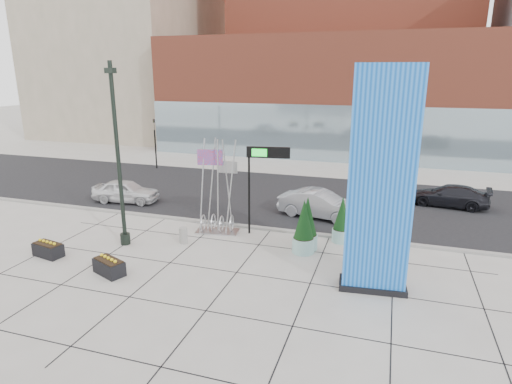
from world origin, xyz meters
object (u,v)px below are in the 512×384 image
(lamp_post, at_px, (120,174))
(car_silver_mid, at_px, (320,204))
(car_white_west, at_px, (126,191))
(public_art_sculpture, at_px, (217,208))
(concrete_bollard, at_px, (183,235))
(blue_pylon, at_px, (380,187))
(overhead_street_sign, at_px, (264,160))

(lamp_post, distance_m, car_silver_mid, 10.68)
(car_white_west, bearing_deg, public_art_sculpture, -118.76)
(public_art_sculpture, height_order, car_white_west, public_art_sculpture)
(public_art_sculpture, bearing_deg, car_white_west, 149.15)
(lamp_post, xyz_separation_m, concrete_bollard, (2.55, 0.93, -3.00))
(public_art_sculpture, bearing_deg, blue_pylon, -34.02)
(car_white_west, xyz_separation_m, car_silver_mid, (11.87, 0.76, 0.06))
(blue_pylon, height_order, overhead_street_sign, blue_pylon)
(public_art_sculpture, bearing_deg, car_silver_mid, 31.04)
(public_art_sculpture, bearing_deg, lamp_post, -150.37)
(public_art_sculpture, xyz_separation_m, overhead_street_sign, (2.33, 0.29, 2.51))
(public_art_sculpture, distance_m, car_silver_mid, 5.89)
(lamp_post, bearing_deg, public_art_sculpture, 38.36)
(lamp_post, height_order, car_silver_mid, lamp_post)
(blue_pylon, bearing_deg, concrete_bollard, 162.69)
(car_silver_mid, bearing_deg, blue_pylon, -144.88)
(blue_pylon, relative_size, car_silver_mid, 1.78)
(car_white_west, bearing_deg, car_silver_mid, -92.97)
(lamp_post, relative_size, overhead_street_sign, 1.88)
(lamp_post, bearing_deg, concrete_bollard, 20.13)
(blue_pylon, distance_m, overhead_street_sign, 6.71)
(public_art_sculpture, distance_m, concrete_bollard, 2.26)
(overhead_street_sign, xyz_separation_m, car_silver_mid, (2.18, 3.46, -3.01))
(overhead_street_sign, distance_m, car_white_west, 10.52)
(blue_pylon, relative_size, car_white_west, 2.00)
(public_art_sculpture, xyz_separation_m, concrete_bollard, (-0.97, -1.85, -0.87))
(car_white_west, bearing_deg, concrete_bollard, -133.79)
(public_art_sculpture, height_order, overhead_street_sign, public_art_sculpture)
(blue_pylon, xyz_separation_m, overhead_street_sign, (-5.43, 3.95, -0.14))
(concrete_bollard, distance_m, car_white_west, 8.02)
(blue_pylon, xyz_separation_m, car_white_west, (-15.11, 6.66, -3.22))
(lamp_post, xyz_separation_m, car_silver_mid, (8.03, 6.54, -2.63))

